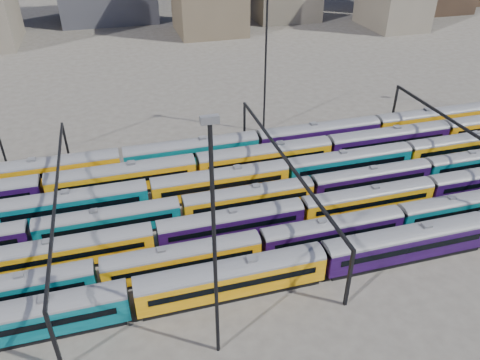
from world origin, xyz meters
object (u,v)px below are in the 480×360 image
object	(u,v)px
rake_0	(232,275)
rake_1	(260,242)
rake_2	(72,248)
mast_2	(214,242)

from	to	relation	value
rake_0	rake_1	distance (m)	7.07
rake_0	rake_1	bearing A→B (deg)	45.09
rake_1	rake_2	world-z (taller)	rake_2
rake_1	mast_2	size ratio (longest dim) A/B	4.52
rake_1	rake_2	distance (m)	22.76
rake_0	rake_2	size ratio (longest dim) A/B	0.79
rake_1	rake_2	bearing A→B (deg)	167.31
rake_0	mast_2	xyz separation A→B (m)	(-3.29, -7.00, 11.12)
rake_2	rake_1	bearing A→B (deg)	-12.69
rake_0	rake_1	size ratio (longest dim) A/B	0.95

